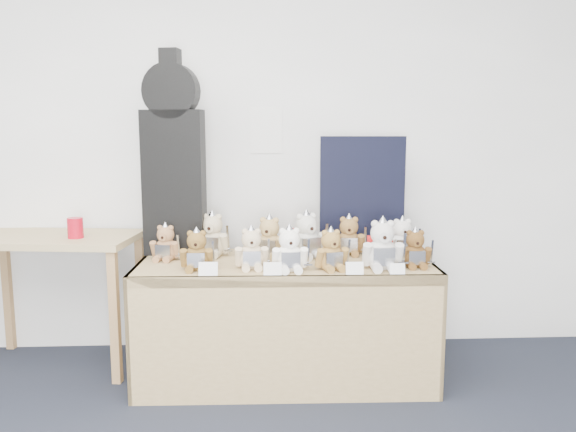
{
  "coord_description": "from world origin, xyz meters",
  "views": [
    {
      "loc": [
        0.66,
        -1.21,
        1.44
      ],
      "look_at": [
        0.82,
        1.86,
        0.98
      ],
      "focal_mm": 35.0,
      "sensor_mm": 36.0,
      "label": 1
    }
  ],
  "objects_px": {
    "teddy_front_far_right": "(382,247)",
    "teddy_back_centre_left": "(269,239)",
    "teddy_front_right": "(331,251)",
    "teddy_back_end": "(402,239)",
    "teddy_back_left": "(212,237)",
    "guitar_case": "(173,157)",
    "teddy_back_right": "(349,237)",
    "teddy_front_end": "(415,250)",
    "side_table": "(54,256)",
    "red_cup": "(75,228)",
    "teddy_front_centre": "(290,251)",
    "teddy_front_far_left": "(197,252)",
    "teddy_back_far_left": "(166,244)",
    "teddy_back_centre_right": "(307,237)",
    "teddy_front_left": "(252,250)",
    "display_table": "(286,290)"
  },
  "relations": [
    {
      "from": "teddy_front_far_right",
      "to": "teddy_back_centre_left",
      "type": "bearing_deg",
      "value": 156.51
    },
    {
      "from": "teddy_front_right",
      "to": "teddy_back_centre_left",
      "type": "distance_m",
      "value": 0.45
    },
    {
      "from": "teddy_back_end",
      "to": "teddy_back_left",
      "type": "bearing_deg",
      "value": 174.21
    },
    {
      "from": "guitar_case",
      "to": "teddy_back_right",
      "type": "distance_m",
      "value": 1.16
    },
    {
      "from": "teddy_front_end",
      "to": "teddy_back_centre_left",
      "type": "height_order",
      "value": "teddy_back_centre_left"
    },
    {
      "from": "side_table",
      "to": "teddy_front_right",
      "type": "relative_size",
      "value": 4.16
    },
    {
      "from": "side_table",
      "to": "teddy_back_left",
      "type": "relative_size",
      "value": 3.56
    },
    {
      "from": "side_table",
      "to": "teddy_front_right",
      "type": "bearing_deg",
      "value": -8.99
    },
    {
      "from": "guitar_case",
      "to": "red_cup",
      "type": "xyz_separation_m",
      "value": [
        -0.58,
        -0.05,
        -0.42
      ]
    },
    {
      "from": "side_table",
      "to": "teddy_front_centre",
      "type": "xyz_separation_m",
      "value": [
        1.41,
        -0.47,
        0.12
      ]
    },
    {
      "from": "teddy_front_far_left",
      "to": "guitar_case",
      "type": "bearing_deg",
      "value": 113.97
    },
    {
      "from": "red_cup",
      "to": "teddy_front_far_right",
      "type": "distance_m",
      "value": 1.79
    },
    {
      "from": "red_cup",
      "to": "teddy_front_far_right",
      "type": "relative_size",
      "value": 0.39
    },
    {
      "from": "side_table",
      "to": "guitar_case",
      "type": "bearing_deg",
      "value": 3.25
    },
    {
      "from": "teddy_back_centre_left",
      "to": "teddy_back_far_left",
      "type": "height_order",
      "value": "teddy_back_centre_left"
    },
    {
      "from": "teddy_front_far_right",
      "to": "teddy_back_centre_right",
      "type": "relative_size",
      "value": 1.01
    },
    {
      "from": "teddy_front_left",
      "to": "teddy_front_right",
      "type": "bearing_deg",
      "value": -8.49
    },
    {
      "from": "red_cup",
      "to": "teddy_back_far_left",
      "type": "xyz_separation_m",
      "value": [
        0.54,
        -0.09,
        -0.08
      ]
    },
    {
      "from": "display_table",
      "to": "teddy_front_far_left",
      "type": "bearing_deg",
      "value": -165.19
    },
    {
      "from": "teddy_front_right",
      "to": "teddy_back_centre_left",
      "type": "bearing_deg",
      "value": 124.49
    },
    {
      "from": "teddy_back_right",
      "to": "teddy_back_end",
      "type": "relative_size",
      "value": 1.03
    },
    {
      "from": "display_table",
      "to": "teddy_front_centre",
      "type": "relative_size",
      "value": 6.36
    },
    {
      "from": "guitar_case",
      "to": "teddy_front_end",
      "type": "xyz_separation_m",
      "value": [
        1.36,
        -0.38,
        -0.5
      ]
    },
    {
      "from": "teddy_front_left",
      "to": "teddy_front_right",
      "type": "height_order",
      "value": "teddy_front_left"
    },
    {
      "from": "teddy_front_centre",
      "to": "teddy_back_centre_right",
      "type": "relative_size",
      "value": 0.88
    },
    {
      "from": "teddy_back_left",
      "to": "teddy_back_centre_left",
      "type": "bearing_deg",
      "value": -1.23
    },
    {
      "from": "teddy_front_centre",
      "to": "teddy_front_end",
      "type": "height_order",
      "value": "teddy_front_centre"
    },
    {
      "from": "teddy_front_far_left",
      "to": "teddy_back_left",
      "type": "xyz_separation_m",
      "value": [
        0.05,
        0.35,
        0.02
      ]
    },
    {
      "from": "teddy_front_far_left",
      "to": "teddy_front_far_right",
      "type": "distance_m",
      "value": 1.0
    },
    {
      "from": "side_table",
      "to": "red_cup",
      "type": "bearing_deg",
      "value": -21.8
    },
    {
      "from": "guitar_case",
      "to": "teddy_back_far_left",
      "type": "xyz_separation_m",
      "value": [
        -0.04,
        -0.14,
        -0.5
      ]
    },
    {
      "from": "teddy_front_far_left",
      "to": "teddy_front_centre",
      "type": "bearing_deg",
      "value": -4.82
    },
    {
      "from": "teddy_front_left",
      "to": "teddy_back_left",
      "type": "xyz_separation_m",
      "value": [
        -0.24,
        0.33,
        0.02
      ]
    },
    {
      "from": "red_cup",
      "to": "teddy_front_centre",
      "type": "distance_m",
      "value": 1.31
    },
    {
      "from": "teddy_back_left",
      "to": "teddy_back_centre_right",
      "type": "bearing_deg",
      "value": 4.16
    },
    {
      "from": "teddy_back_right",
      "to": "teddy_back_end",
      "type": "height_order",
      "value": "teddy_back_right"
    },
    {
      "from": "teddy_front_right",
      "to": "teddy_back_far_left",
      "type": "height_order",
      "value": "teddy_front_right"
    },
    {
      "from": "teddy_front_far_left",
      "to": "teddy_front_right",
      "type": "distance_m",
      "value": 0.72
    },
    {
      "from": "guitar_case",
      "to": "teddy_back_right",
      "type": "bearing_deg",
      "value": 8.23
    },
    {
      "from": "teddy_front_end",
      "to": "teddy_back_centre_right",
      "type": "xyz_separation_m",
      "value": [
        -0.58,
        0.27,
        0.03
      ]
    },
    {
      "from": "teddy_front_right",
      "to": "teddy_back_left",
      "type": "relative_size",
      "value": 0.86
    },
    {
      "from": "teddy_back_left",
      "to": "teddy_back_right",
      "type": "relative_size",
      "value": 1.1
    },
    {
      "from": "teddy_front_right",
      "to": "teddy_back_centre_right",
      "type": "distance_m",
      "value": 0.32
    },
    {
      "from": "teddy_front_centre",
      "to": "teddy_back_centre_right",
      "type": "height_order",
      "value": "teddy_back_centre_right"
    },
    {
      "from": "teddy_back_end",
      "to": "teddy_front_centre",
      "type": "bearing_deg",
      "value": -157.16
    },
    {
      "from": "teddy_front_left",
      "to": "teddy_front_right",
      "type": "relative_size",
      "value": 1.02
    },
    {
      "from": "red_cup",
      "to": "teddy_back_left",
      "type": "height_order",
      "value": "teddy_back_left"
    },
    {
      "from": "display_table",
      "to": "teddy_back_far_left",
      "type": "xyz_separation_m",
      "value": [
        -0.69,
        0.13,
        0.25
      ]
    },
    {
      "from": "teddy_front_far_right",
      "to": "red_cup",
      "type": "bearing_deg",
      "value": 170.84
    },
    {
      "from": "teddy_front_left",
      "to": "teddy_back_right",
      "type": "distance_m",
      "value": 0.67
    }
  ]
}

